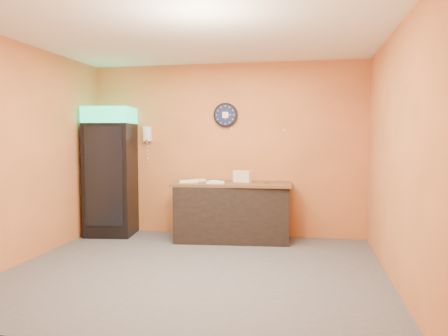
# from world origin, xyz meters

# --- Properties ---
(floor) EXTENTS (4.50, 4.50, 0.00)m
(floor) POSITION_xyz_m (0.00, 0.00, 0.00)
(floor) COLOR #47474C
(floor) RESTS_ON ground
(back_wall) EXTENTS (4.50, 0.02, 2.80)m
(back_wall) POSITION_xyz_m (0.00, 2.00, 1.40)
(back_wall) COLOR orange
(back_wall) RESTS_ON floor
(left_wall) EXTENTS (0.02, 4.00, 2.80)m
(left_wall) POSITION_xyz_m (-2.25, 0.00, 1.40)
(left_wall) COLOR orange
(left_wall) RESTS_ON floor
(right_wall) EXTENTS (0.02, 4.00, 2.80)m
(right_wall) POSITION_xyz_m (2.25, 0.00, 1.40)
(right_wall) COLOR orange
(right_wall) RESTS_ON floor
(ceiling) EXTENTS (4.50, 4.00, 0.02)m
(ceiling) POSITION_xyz_m (0.00, 0.00, 2.80)
(ceiling) COLOR white
(ceiling) RESTS_ON back_wall
(beverage_cooler) EXTENTS (0.81, 0.82, 2.09)m
(beverage_cooler) POSITION_xyz_m (-1.86, 1.60, 1.02)
(beverage_cooler) COLOR black
(beverage_cooler) RESTS_ON floor
(prep_counter) EXTENTS (1.79, 0.92, 0.86)m
(prep_counter) POSITION_xyz_m (0.17, 1.62, 0.43)
(prep_counter) COLOR black
(prep_counter) RESTS_ON floor
(wall_clock) EXTENTS (0.40, 0.06, 0.40)m
(wall_clock) POSITION_xyz_m (0.00, 1.97, 1.97)
(wall_clock) COLOR black
(wall_clock) RESTS_ON back_wall
(wall_phone) EXTENTS (0.13, 0.11, 0.24)m
(wall_phone) POSITION_xyz_m (-1.33, 1.95, 1.66)
(wall_phone) COLOR white
(wall_phone) RESTS_ON back_wall
(butcher_paper) EXTENTS (1.85, 0.88, 0.04)m
(butcher_paper) POSITION_xyz_m (0.17, 1.62, 0.88)
(butcher_paper) COLOR brown
(butcher_paper) RESTS_ON prep_counter
(sub_roll_stack) EXTENTS (0.30, 0.20, 0.18)m
(sub_roll_stack) POSITION_xyz_m (0.33, 1.66, 1.00)
(sub_roll_stack) COLOR beige
(sub_roll_stack) RESTS_ON butcher_paper
(wrapped_sandwich_left) EXTENTS (0.30, 0.19, 0.04)m
(wrapped_sandwich_left) POSITION_xyz_m (-0.48, 1.44, 0.92)
(wrapped_sandwich_left) COLOR silver
(wrapped_sandwich_left) RESTS_ON butcher_paper
(wrapped_sandwich_mid) EXTENTS (0.27, 0.12, 0.04)m
(wrapped_sandwich_mid) POSITION_xyz_m (-0.05, 1.40, 0.92)
(wrapped_sandwich_mid) COLOR silver
(wrapped_sandwich_mid) RESTS_ON butcher_paper
(wrapped_sandwich_right) EXTENTS (0.26, 0.23, 0.04)m
(wrapped_sandwich_right) POSITION_xyz_m (-0.39, 1.65, 0.92)
(wrapped_sandwich_right) COLOR silver
(wrapped_sandwich_right) RESTS_ON butcher_paper
(kitchen_tool) EXTENTS (0.06, 0.06, 0.06)m
(kitchen_tool) POSITION_xyz_m (-0.04, 1.70, 0.93)
(kitchen_tool) COLOR silver
(kitchen_tool) RESTS_ON butcher_paper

